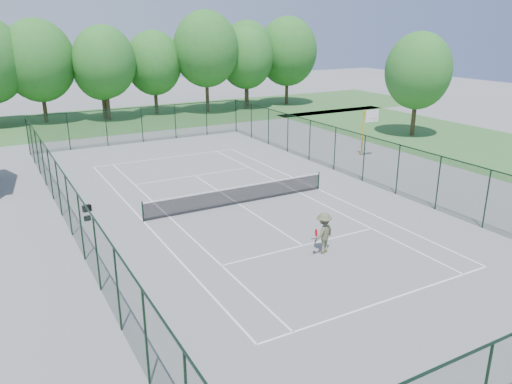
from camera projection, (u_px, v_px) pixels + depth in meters
ground at (239, 204)px, 28.11m from camera, size 140.00×140.00×0.00m
grass_far at (109, 120)px, 52.95m from camera, size 80.00×16.00×0.01m
grass_side at (467, 143)px, 42.50m from camera, size 14.00×40.00×0.01m
court_lines at (239, 204)px, 28.11m from camera, size 11.05×23.85×0.01m
tennis_net at (239, 194)px, 27.92m from camera, size 11.08×0.08×1.10m
fence_enclosure at (238, 178)px, 27.61m from camera, size 18.05×36.05×3.02m
tree_line_far at (104, 62)px, 51.05m from camera, size 39.40×6.40×9.70m
basketball_goal at (368, 123)px, 37.43m from camera, size 1.20×1.43×3.65m
tree_side at (418, 71)px, 43.75m from camera, size 5.77×5.77×9.14m
sports_bag_a at (87, 208)px, 26.95m from camera, size 0.49×0.38×0.35m
sports_bag_b at (87, 218)px, 25.71m from camera, size 0.34×0.24×0.24m
tennis_player at (324, 233)px, 21.84m from camera, size 1.75×1.06×1.86m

